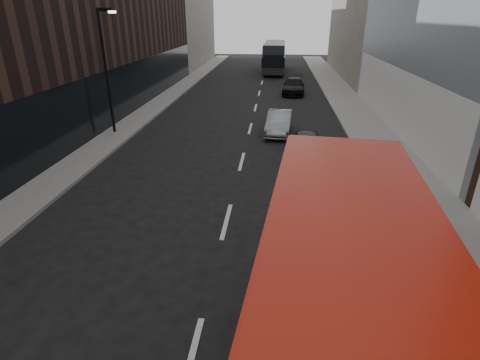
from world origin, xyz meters
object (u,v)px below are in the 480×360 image
(grey_bus, at_px, (274,56))
(street_lamp, at_px, (107,64))
(car_c, at_px, (294,86))
(car_b, at_px, (279,122))
(car_a, at_px, (308,148))

(grey_bus, bearing_deg, street_lamp, -107.53)
(street_lamp, height_order, car_c, street_lamp)
(grey_bus, relative_size, car_b, 2.72)
(street_lamp, height_order, car_a, street_lamp)
(street_lamp, distance_m, car_c, 18.43)
(street_lamp, bearing_deg, car_c, 50.93)
(grey_bus, xyz_separation_m, car_a, (2.10, -31.99, -1.23))
(car_b, bearing_deg, street_lamp, -169.35)
(street_lamp, distance_m, grey_bus, 29.97)
(street_lamp, xyz_separation_m, car_b, (10.07, 1.15, -3.50))
(car_b, bearing_deg, car_c, 88.18)
(street_lamp, relative_size, car_c, 1.44)
(car_a, height_order, car_b, car_a)
(grey_bus, distance_m, car_c, 14.51)
(street_lamp, xyz_separation_m, car_a, (11.50, -3.61, -3.47))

